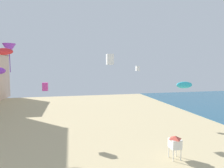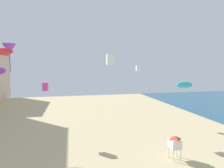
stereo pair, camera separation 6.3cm
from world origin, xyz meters
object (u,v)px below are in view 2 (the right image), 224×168
(kite_purple_delta, at_px, (9,49))
(kite_cyan_parafoil, at_px, (184,85))
(kite_white_box, at_px, (110,59))
(lifeguard_stand, at_px, (175,142))
(kite_red_parafoil_2, at_px, (3,51))
(kite_white_box_2, at_px, (138,68))
(kite_magenta_box, at_px, (45,87))

(kite_purple_delta, distance_m, kite_cyan_parafoil, 21.57)
(kite_white_box, distance_m, kite_purple_delta, 14.13)
(lifeguard_stand, height_order, kite_purple_delta, kite_purple_delta)
(kite_white_box, xyz_separation_m, kite_cyan_parafoil, (9.22, -5.50, -3.62))
(kite_cyan_parafoil, bearing_deg, kite_white_box, 149.18)
(kite_red_parafoil_2, relative_size, kite_cyan_parafoil, 0.59)
(kite_purple_delta, height_order, kite_red_parafoil_2, kite_purple_delta)
(kite_cyan_parafoil, bearing_deg, kite_white_box_2, 106.47)
(kite_red_parafoil_2, xyz_separation_m, kite_cyan_parafoil, (20.30, 6.33, -3.63))
(kite_magenta_box, xyz_separation_m, kite_purple_delta, (-2.40, -6.91, 4.50))
(lifeguard_stand, relative_size, kite_red_parafoil_2, 1.83)
(lifeguard_stand, xyz_separation_m, kite_red_parafoil_2, (-15.91, -1.12, 9.24))
(kite_cyan_parafoil, bearing_deg, kite_magenta_box, 165.89)
(kite_magenta_box, bearing_deg, kite_purple_delta, -109.16)
(lifeguard_stand, height_order, kite_magenta_box, kite_magenta_box)
(kite_white_box, relative_size, kite_magenta_box, 1.43)
(kite_red_parafoil_2, bearing_deg, kite_white_box, 46.89)
(lifeguard_stand, distance_m, kite_purple_delta, 19.55)
(kite_white_box_2, xyz_separation_m, kite_cyan_parafoil, (3.00, -10.16, -2.22))
(kite_white_box_2, bearing_deg, kite_magenta_box, -160.69)
(kite_white_box, bearing_deg, kite_white_box_2, 36.85)
(kite_cyan_parafoil, bearing_deg, kite_red_parafoil_2, -162.67)
(lifeguard_stand, bearing_deg, kite_white_box_2, 75.50)
(kite_white_box_2, relative_size, kite_red_parafoil_2, 0.67)
(kite_magenta_box, relative_size, kite_purple_delta, 0.40)
(kite_white_box, relative_size, kite_cyan_parafoil, 0.68)
(kite_purple_delta, bearing_deg, kite_cyan_parafoil, 6.03)
(kite_purple_delta, relative_size, kite_red_parafoil_2, 2.02)
(kite_purple_delta, xyz_separation_m, kite_cyan_parafoil, (21.04, 2.22, -4.21))
(kite_purple_delta, height_order, kite_cyan_parafoil, kite_purple_delta)
(kite_magenta_box, bearing_deg, kite_white_box, 4.96)
(kite_magenta_box, height_order, kite_white_box_2, kite_white_box_2)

